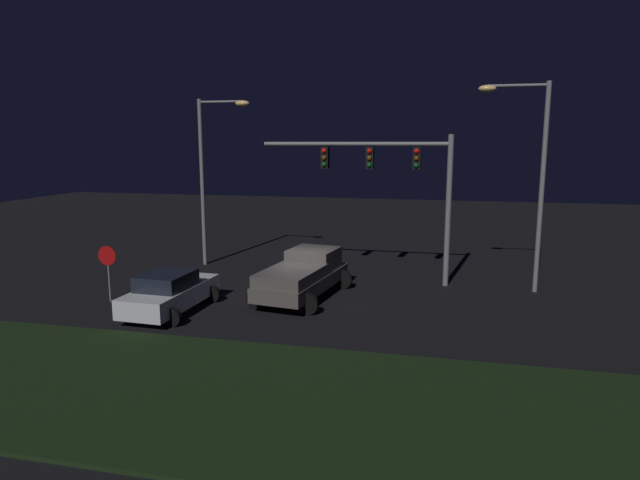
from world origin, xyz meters
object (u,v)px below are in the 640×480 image
(street_lamp_left, at_px, (211,162))
(street_lamp_right, at_px, (529,162))
(pickup_truck, at_px, (304,273))
(traffic_signal_gantry, at_px, (392,172))
(car_sedan, at_px, (170,292))
(stop_sign, at_px, (108,263))

(street_lamp_left, relative_size, street_lamp_right, 0.97)
(pickup_truck, relative_size, street_lamp_left, 0.68)
(pickup_truck, xyz_separation_m, traffic_signal_gantry, (3.12, 3.12, 3.90))
(car_sedan, height_order, stop_sign, stop_sign)
(traffic_signal_gantry, height_order, street_lamp_right, street_lamp_right)
(pickup_truck, xyz_separation_m, car_sedan, (-4.31, -3.05, -0.26))
(car_sedan, bearing_deg, traffic_signal_gantry, -47.96)
(traffic_signal_gantry, relative_size, street_lamp_left, 1.01)
(street_lamp_right, bearing_deg, car_sedan, -155.22)
(pickup_truck, distance_m, car_sedan, 5.28)
(pickup_truck, bearing_deg, stop_sign, 116.92)
(street_lamp_left, bearing_deg, stop_sign, -100.13)
(traffic_signal_gantry, bearing_deg, street_lamp_left, 170.12)
(car_sedan, xyz_separation_m, traffic_signal_gantry, (7.42, 6.17, 4.16))
(street_lamp_right, distance_m, stop_sign, 17.21)
(traffic_signal_gantry, bearing_deg, car_sedan, -140.27)
(traffic_signal_gantry, distance_m, stop_sign, 12.20)
(street_lamp_left, bearing_deg, pickup_truck, -38.27)
(car_sedan, relative_size, stop_sign, 2.00)
(car_sedan, bearing_deg, stop_sign, 80.18)
(car_sedan, bearing_deg, street_lamp_right, -62.91)
(street_lamp_left, distance_m, street_lamp_right, 14.74)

